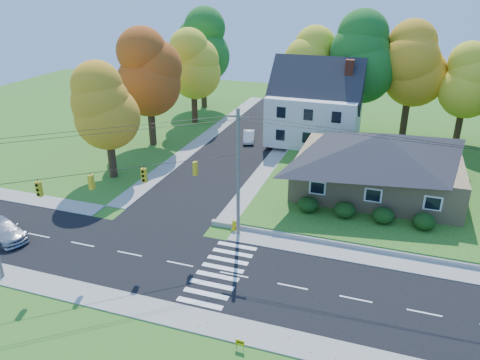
{
  "coord_description": "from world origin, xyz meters",
  "views": [
    {
      "loc": [
        8.81,
        -24.62,
        18.36
      ],
      "look_at": [
        -2.31,
        8.0,
        3.32
      ],
      "focal_mm": 35.0,
      "sensor_mm": 36.0,
      "label": 1
    }
  ],
  "objects_px": {
    "fire_hydrant": "(234,226)",
    "silver_sedan": "(3,230)",
    "ranch_house": "(379,161)",
    "white_car": "(249,136)"
  },
  "relations": [
    {
      "from": "ranch_house",
      "to": "fire_hydrant",
      "type": "xyz_separation_m",
      "value": [
        -10.0,
        -10.37,
        -2.83
      ]
    },
    {
      "from": "fire_hydrant",
      "to": "ranch_house",
      "type": "bearing_deg",
      "value": 46.06
    },
    {
      "from": "silver_sedan",
      "to": "white_car",
      "type": "distance_m",
      "value": 29.75
    },
    {
      "from": "ranch_house",
      "to": "white_car",
      "type": "height_order",
      "value": "ranch_house"
    },
    {
      "from": "silver_sedan",
      "to": "fire_hydrant",
      "type": "relative_size",
      "value": 5.33
    },
    {
      "from": "ranch_house",
      "to": "silver_sedan",
      "type": "xyz_separation_m",
      "value": [
        -26.21,
        -17.12,
        -2.54
      ]
    },
    {
      "from": "ranch_house",
      "to": "fire_hydrant",
      "type": "relative_size",
      "value": 16.01
    },
    {
      "from": "ranch_house",
      "to": "white_car",
      "type": "relative_size",
      "value": 3.91
    },
    {
      "from": "silver_sedan",
      "to": "ranch_house",
      "type": "bearing_deg",
      "value": -35.89
    },
    {
      "from": "fire_hydrant",
      "to": "silver_sedan",
      "type": "bearing_deg",
      "value": -157.41
    }
  ]
}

